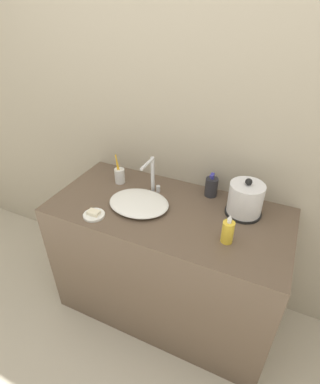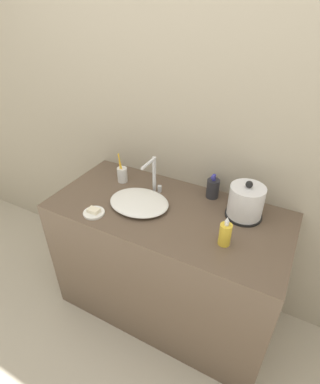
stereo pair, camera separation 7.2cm
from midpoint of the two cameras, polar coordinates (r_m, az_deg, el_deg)
name	(u,v)px [view 1 (the left image)]	position (r m, az deg, el deg)	size (l,w,h in m)	color
ground_plane	(146,343)	(2.07, -3.85, -26.73)	(12.00, 12.00, 0.00)	#BCB29E
wall_back	(194,104)	(1.68, 5.19, 16.40)	(6.00, 0.04, 2.60)	#ADA38E
vanity_counter	(167,262)	(1.90, 0.22, -13.21)	(1.31, 0.62, 0.81)	brown
sink_basin	(139,203)	(1.65, -5.29, -2.08)	(0.34, 0.27, 0.04)	white
faucet	(152,174)	(1.71, -2.72, 3.45)	(0.06, 0.14, 0.22)	silver
electric_kettle	(245,200)	(1.61, 14.70, -1.54)	(0.19, 0.19, 0.21)	black
toothbrush_cup	(120,175)	(1.86, -8.79, 3.12)	(0.06, 0.06, 0.19)	silver
lotion_bottle	(211,187)	(1.73, 8.60, 1.00)	(0.07, 0.07, 0.15)	#28282D
shampoo_bottle	(228,231)	(1.42, 11.37, -7.39)	(0.06, 0.06, 0.16)	gold
soap_dish	(94,214)	(1.62, -13.72, -4.19)	(0.11, 0.11, 0.03)	white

